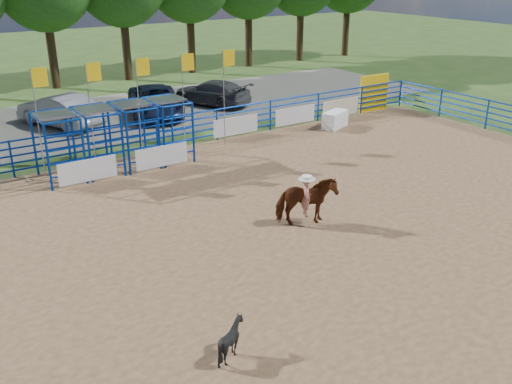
% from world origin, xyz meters
% --- Properties ---
extents(ground, '(120.00, 120.00, 0.00)m').
position_xyz_m(ground, '(0.00, 0.00, 0.00)').
color(ground, '#3E5B24').
rests_on(ground, ground).
extents(arena_dirt, '(30.00, 20.00, 0.02)m').
position_xyz_m(arena_dirt, '(0.00, 0.00, 0.01)').
color(arena_dirt, olive).
rests_on(arena_dirt, ground).
extents(gravel_strip, '(40.00, 10.00, 0.01)m').
position_xyz_m(gravel_strip, '(0.00, 17.00, 0.01)').
color(gravel_strip, gray).
rests_on(gravel_strip, ground).
extents(announcer_table, '(1.68, 1.23, 0.81)m').
position_xyz_m(announcer_table, '(8.97, 8.61, 0.43)').
color(announcer_table, white).
rests_on(announcer_table, arena_dirt).
extents(horse_and_rider, '(2.04, 1.48, 2.26)m').
position_xyz_m(horse_and_rider, '(0.79, 0.51, 0.87)').
color(horse_and_rider, '#662F14').
rests_on(horse_and_rider, arena_dirt).
extents(calf, '(0.91, 0.85, 0.86)m').
position_xyz_m(calf, '(-4.54, -3.80, 0.45)').
color(calf, black).
rests_on(calf, arena_dirt).
extents(car_b, '(3.45, 5.17, 1.61)m').
position_xyz_m(car_b, '(-2.38, 16.45, 0.82)').
color(car_b, gray).
rests_on(car_b, gravel_strip).
extents(car_c, '(4.09, 6.05, 1.54)m').
position_xyz_m(car_c, '(2.48, 15.75, 0.78)').
color(car_c, '#141B33').
rests_on(car_c, gravel_strip).
extents(car_d, '(3.71, 5.17, 1.39)m').
position_xyz_m(car_d, '(6.24, 16.30, 0.71)').
color(car_d, '#535355').
rests_on(car_d, gravel_strip).
extents(perimeter_fence, '(30.10, 20.10, 1.50)m').
position_xyz_m(perimeter_fence, '(0.00, 0.00, 0.75)').
color(perimeter_fence, '#072F98').
rests_on(perimeter_fence, ground).
extents(chute_assembly, '(19.32, 2.41, 4.20)m').
position_xyz_m(chute_assembly, '(-1.90, 8.84, 1.26)').
color(chute_assembly, '#072F98').
rests_on(chute_assembly, ground).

